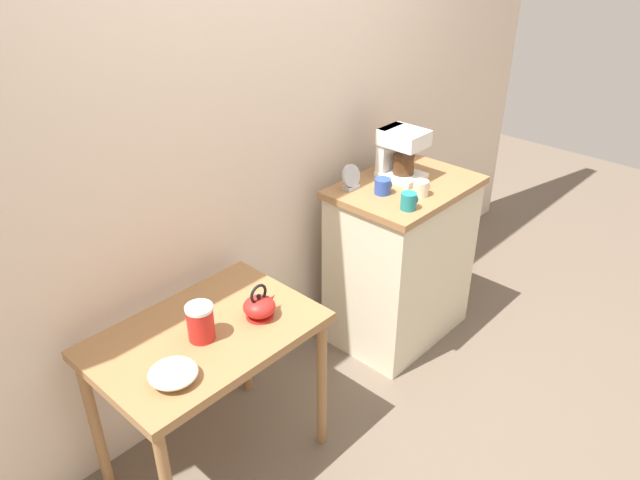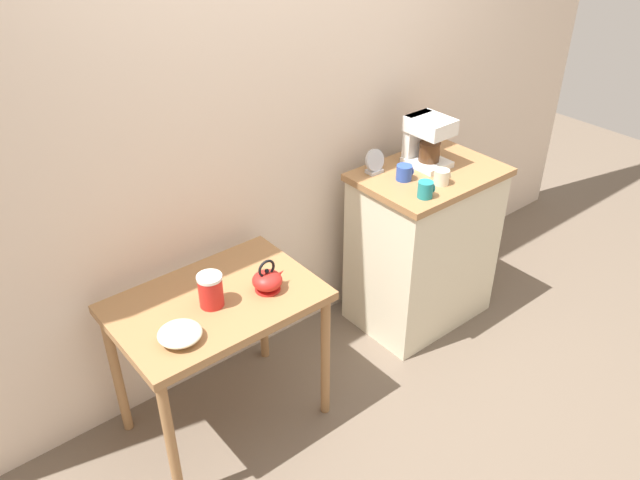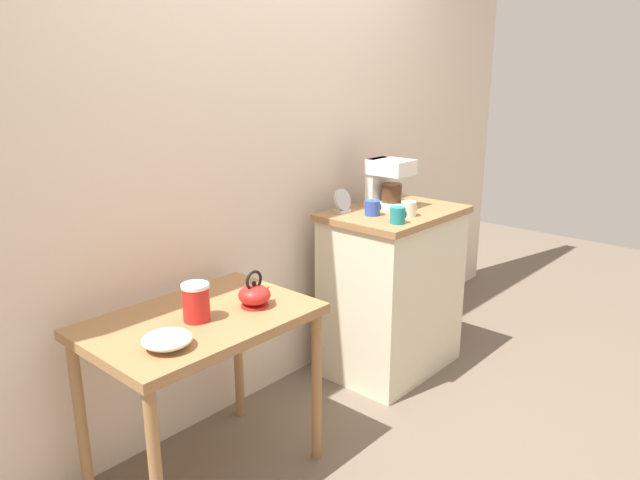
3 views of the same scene
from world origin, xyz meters
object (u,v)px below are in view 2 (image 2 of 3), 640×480
Objects in this scene: teakettle at (268,280)px; bowl_stoneware at (180,334)px; coffee_maker at (426,139)px; table_clock at (375,163)px; mug_dark_teal at (426,189)px; canister_enamel at (211,290)px; mug_blue at (404,173)px; mug_small_cream at (442,177)px.

bowl_stoneware is at bearing -173.42° from teakettle.
coffee_maker is 2.05× the size of table_clock.
bowl_stoneware is at bearing 178.38° from mug_dark_teal.
teakettle is 0.25m from canister_enamel.
mug_dark_teal reaches higher than canister_enamel.
teakettle is at bearing -171.54° from coffee_maker.
canister_enamel is at bearing -175.55° from coffee_maker.
mug_blue is at bearing 6.50° from bowl_stoneware.
table_clock is at bearing 120.00° from mug_small_cream.
bowl_stoneware is 1.37× the size of table_clock.
coffee_maker reaches higher than mug_dark_teal.
mug_dark_teal reaches higher than teakettle.
teakettle is at bearing -173.54° from mug_blue.
coffee_maker is at bearing 4.45° from canister_enamel.
mug_dark_teal is at bearing -1.62° from bowl_stoneware.
mug_dark_teal is at bearing -136.03° from coffee_maker.
table_clock is at bearing 16.54° from teakettle.
bowl_stoneware is 0.45m from teakettle.
canister_enamel is 1.13m from mug_dark_teal.
bowl_stoneware is 2.07× the size of mug_small_cream.
coffee_maker is at bearing 16.82° from mug_blue.
coffee_maker reaches higher than table_clock.
bowl_stoneware is at bearing -179.74° from mug_small_cream.
mug_blue is (0.92, 0.10, 0.18)m from teakettle.
table_clock is at bearing 162.75° from coffee_maker.
bowl_stoneware is 0.24m from canister_enamel.
mug_dark_teal is (-0.27, -0.26, -0.10)m from coffee_maker.
mug_blue is 0.16m from table_clock.
coffee_maker is 0.30m from table_clock.
table_clock reaches higher than bowl_stoneware.
mug_small_cream is (0.11, -0.15, -0.00)m from mug_blue.
canister_enamel is 1.13m from table_clock.
mug_small_cream is at bearing -2.52° from teakettle.
canister_enamel is 1.40m from coffee_maker.
mug_dark_teal reaches higher than mug_small_cream.
coffee_maker is 3.02× the size of mug_blue.
mug_small_cream is at bearing -60.00° from table_clock.
bowl_stoneware is 1.18× the size of canister_enamel.
teakettle is 1.09× the size of canister_enamel.
mug_dark_teal is at bearing -7.75° from canister_enamel.
mug_small_cream is (1.27, -0.11, 0.16)m from canister_enamel.
teakettle is 1.90× the size of mug_small_cream.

